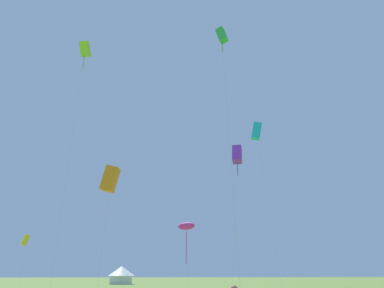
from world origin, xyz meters
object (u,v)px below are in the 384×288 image
object	(u,v)px
kite_orange_box	(110,179)
kite_magenta_parafoil	(186,226)
kite_yellow_box	(25,240)
kite_lime_box	(85,49)
festival_tent_right	(121,274)
kite_green_box	(222,36)
kite_purple_box	(237,155)
kite_cyan_box	(256,131)

from	to	relation	value
kite_orange_box	kite_magenta_parafoil	distance (m)	10.42
kite_yellow_box	kite_lime_box	size ratio (longest dim) A/B	0.24
festival_tent_right	kite_magenta_parafoil	bearing A→B (deg)	-77.18
kite_green_box	kite_magenta_parafoil	bearing A→B (deg)	106.17
kite_purple_box	kite_green_box	size ratio (longest dim) A/B	0.81
kite_yellow_box	kite_green_box	bearing A→B (deg)	-50.02
kite_green_box	festival_tent_right	distance (m)	53.02
kite_purple_box	festival_tent_right	bearing A→B (deg)	127.70
kite_green_box	festival_tent_right	bearing A→B (deg)	103.49
kite_yellow_box	kite_magenta_parafoil	xyz separation A→B (m)	(22.80, -21.26, 0.03)
kite_yellow_box	kite_green_box	world-z (taller)	kite_green_box
kite_purple_box	kite_cyan_box	size ratio (longest dim) A/B	0.78
kite_yellow_box	kite_orange_box	distance (m)	24.86
kite_green_box	kite_orange_box	bearing A→B (deg)	137.19
kite_purple_box	festival_tent_right	xyz separation A→B (m)	(-18.06, 23.37, -17.99)
kite_cyan_box	festival_tent_right	size ratio (longest dim) A/B	5.30
kite_green_box	kite_purple_box	bearing A→B (deg)	72.85
kite_green_box	kite_magenta_parafoil	distance (m)	20.91
kite_magenta_parafoil	kite_cyan_box	distance (m)	29.78
kite_yellow_box	kite_orange_box	bearing A→B (deg)	-54.62
kite_purple_box	festival_tent_right	size ratio (longest dim) A/B	4.16
kite_orange_box	kite_green_box	size ratio (longest dim) A/B	0.53
kite_yellow_box	kite_cyan_box	bearing A→B (deg)	-4.89
kite_yellow_box	kite_green_box	xyz separation A→B (m)	(25.42, -30.31, 18.70)
kite_orange_box	kite_purple_box	bearing A→B (deg)	33.49
kite_purple_box	kite_magenta_parafoil	xyz separation A→B (m)	(-9.63, -13.66, -12.88)
kite_orange_box	kite_yellow_box	bearing A→B (deg)	125.38
kite_magenta_parafoil	festival_tent_right	bearing A→B (deg)	102.82
festival_tent_right	kite_orange_box	bearing A→B (deg)	-90.54
kite_purple_box	kite_green_box	world-z (taller)	kite_green_box
kite_green_box	kite_cyan_box	xyz separation A→B (m)	(11.81, 27.13, 0.08)
kite_green_box	kite_lime_box	world-z (taller)	kite_lime_box
kite_yellow_box	kite_lime_box	world-z (taller)	kite_lime_box
kite_purple_box	kite_lime_box	xyz separation A→B (m)	(-23.14, -10.01, 10.92)
kite_lime_box	festival_tent_right	bearing A→B (deg)	81.34
kite_orange_box	kite_lime_box	xyz separation A→B (m)	(-4.75, 2.16, 18.36)
kite_lime_box	kite_orange_box	bearing A→B (deg)	-24.42
kite_orange_box	kite_magenta_parafoil	xyz separation A→B (m)	(8.76, -1.49, -5.44)
kite_yellow_box	festival_tent_right	xyz separation A→B (m)	(14.37, 15.77, -5.07)
kite_green_box	kite_magenta_parafoil	xyz separation A→B (m)	(-2.62, 9.05, -18.67)
kite_lime_box	kite_magenta_parafoil	distance (m)	27.61
kite_lime_box	festival_tent_right	world-z (taller)	kite_lime_box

